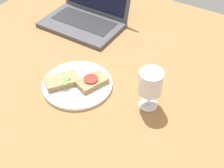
{
  "coord_description": "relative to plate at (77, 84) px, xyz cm",
  "views": [
    {
      "loc": [
        48.8,
        -66.31,
        78.62
      ],
      "look_at": [
        8.95,
        -2.21,
        8.0
      ],
      "focal_mm": 50.0,
      "sensor_mm": 36.0,
      "label": 1
    }
  ],
  "objects": [
    {
      "name": "laptop",
      "position": [
        -21.23,
        35.73,
        3.36
      ],
      "size": [
        34.23,
        26.86,
        20.52
      ],
      "color": "#4C4C51",
      "rests_on": "wooden_table"
    },
    {
      "name": "sandwich_with_cucumber",
      "position": [
        -4.43,
        -2.6,
        1.7
      ],
      "size": [
        12.1,
        13.17,
        2.55
      ],
      "color": "#A88456",
      "rests_on": "plate"
    },
    {
      "name": "sandwich_with_tomato",
      "position": [
        4.48,
        2.57,
        1.7
      ],
      "size": [
        9.88,
        12.12,
        2.56
      ],
      "color": "#A88456",
      "rests_on": "plate"
    },
    {
      "name": "wine_glass",
      "position": [
        25.41,
        5.25,
        9.08
      ],
      "size": [
        7.8,
        7.8,
        14.22
      ],
      "color": "white",
      "rests_on": "wooden_table"
    },
    {
      "name": "plate",
      "position": [
        0.0,
        0.0,
        0.0
      ],
      "size": [
        24.74,
        24.74,
        1.21
      ],
      "primitive_type": "cylinder",
      "color": "silver",
      "rests_on": "wooden_table"
    },
    {
      "name": "wooden_table",
      "position": [
        3.76,
        4.83,
        -2.1
      ],
      "size": [
        140.0,
        140.0,
        3.0
      ],
      "primitive_type": "cube",
      "color": "#9E6B3D",
      "rests_on": "ground"
    }
  ]
}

